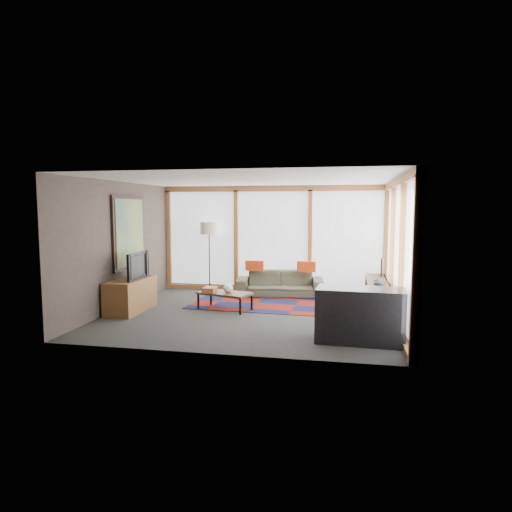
% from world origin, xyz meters
% --- Properties ---
extents(ground, '(5.50, 5.50, 0.00)m').
position_xyz_m(ground, '(0.00, 0.00, 0.00)').
color(ground, '#30312E').
rests_on(ground, ground).
extents(room_envelope, '(5.52, 5.02, 2.62)m').
position_xyz_m(room_envelope, '(0.49, 0.56, 1.54)').
color(room_envelope, '#3C342C').
rests_on(room_envelope, ground).
extents(rug, '(2.82, 1.89, 0.01)m').
position_xyz_m(rug, '(-0.09, 0.96, 0.01)').
color(rug, '#65130C').
rests_on(rug, ground).
extents(sofa, '(2.08, 1.02, 0.59)m').
position_xyz_m(sofa, '(0.27, 1.94, 0.29)').
color(sofa, '#323426').
rests_on(sofa, ground).
extents(pillow_left, '(0.43, 0.13, 0.24)m').
position_xyz_m(pillow_left, '(-0.34, 1.91, 0.70)').
color(pillow_left, '#C33A11').
rests_on(pillow_left, sofa).
extents(pillow_right, '(0.44, 0.15, 0.24)m').
position_xyz_m(pillow_right, '(0.88, 1.98, 0.71)').
color(pillow_right, '#C33A11').
rests_on(pillow_right, sofa).
extents(floor_lamp, '(0.43, 0.43, 1.72)m').
position_xyz_m(floor_lamp, '(-1.55, 2.23, 0.86)').
color(floor_lamp, black).
rests_on(floor_lamp, ground).
extents(coffee_table, '(1.19, 0.83, 0.36)m').
position_xyz_m(coffee_table, '(-0.62, 0.26, 0.18)').
color(coffee_table, '#342016').
rests_on(coffee_table, ground).
extents(book_stack, '(0.26, 0.32, 0.10)m').
position_xyz_m(book_stack, '(-0.92, 0.21, 0.41)').
color(book_stack, '#985939').
rests_on(book_stack, coffee_table).
extents(vase, '(0.22, 0.22, 0.17)m').
position_xyz_m(vase, '(-0.55, 0.25, 0.45)').
color(vase, white).
rests_on(vase, coffee_table).
extents(bookshelf, '(0.42, 2.30, 0.58)m').
position_xyz_m(bookshelf, '(2.43, 0.91, 0.29)').
color(bookshelf, '#342016').
rests_on(bookshelf, ground).
extents(bowl_a, '(0.20, 0.20, 0.10)m').
position_xyz_m(bowl_a, '(2.41, 0.36, 0.62)').
color(bowl_a, black).
rests_on(bowl_a, bookshelf).
extents(bowl_b, '(0.20, 0.20, 0.08)m').
position_xyz_m(bowl_b, '(2.42, 0.72, 0.62)').
color(bowl_b, black).
rests_on(bowl_b, bookshelf).
extents(shelf_picture, '(0.09, 0.31, 0.40)m').
position_xyz_m(shelf_picture, '(2.56, 1.70, 0.78)').
color(shelf_picture, black).
rests_on(shelf_picture, bookshelf).
extents(tv_console, '(0.55, 1.31, 0.66)m').
position_xyz_m(tv_console, '(-2.43, -0.25, 0.33)').
color(tv_console, brown).
rests_on(tv_console, ground).
extents(television, '(0.15, 0.94, 0.54)m').
position_xyz_m(television, '(-2.35, -0.24, 0.93)').
color(television, black).
rests_on(television, tv_console).
extents(bar_counter, '(1.36, 0.69, 0.84)m').
position_xyz_m(bar_counter, '(2.02, -1.49, 0.42)').
color(bar_counter, black).
rests_on(bar_counter, ground).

